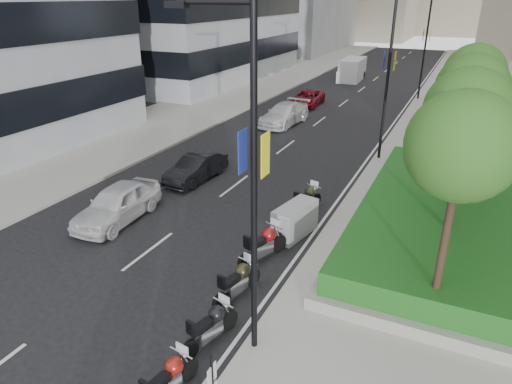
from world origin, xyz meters
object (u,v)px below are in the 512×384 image
Objects in this scene: motorcycle_1 at (168,380)px; delivery_van at (352,70)px; motorcycle_2 at (211,325)px; motorcycle_4 at (264,244)px; car_a at (117,204)px; motorcycle_3 at (238,281)px; lamp_post_0 at (248,174)px; lamp_post_2 at (424,42)px; motorcycle_5 at (295,220)px; car_d at (307,98)px; motorcycle_6 at (307,200)px; car_b at (196,168)px; car_c at (284,114)px; lamp_post_1 at (385,71)px.

delivery_van reaches higher than motorcycle_1.
motorcycle_2 is 4.51m from motorcycle_4.
delivery_van is at bearing 86.16° from car_a.
motorcycle_3 is 0.95× the size of motorcycle_4.
lamp_post_0 is at bearing -31.77° from car_a.
delivery_van is at bearing 23.23° from motorcycle_2.
lamp_post_0 is 4.26× the size of motorcycle_2.
lamp_post_2 is 31.86m from car_a.
delivery_van is at bearing 22.11° from motorcycle_5.
motorcycle_3 is 0.47× the size of car_d.
motorcycle_2 is at bearing -161.66° from motorcycle_6.
car_c reaches higher than car_b.
motorcycle_6 is at bearing -99.48° from lamp_post_1.
car_b is (-7.78, -25.14, -4.40)m from lamp_post_2.
motorcycle_4 is at bearing 109.00° from lamp_post_0.
car_c is (-6.78, 24.39, 0.21)m from motorcycle_1.
car_a is at bearing 151.40° from lamp_post_0.
motorcycle_2 is at bearing -83.92° from delivery_van.
motorcycle_4 is (-0.48, 6.55, 0.09)m from motorcycle_1.
car_b reaches higher than motorcycle_3.
car_a is (-8.35, 4.55, -4.29)m from lamp_post_0.
car_a is at bearing -92.21° from car_b.
motorcycle_6 is (-0.10, 6.80, -0.00)m from motorcycle_3.
motorcycle_5 reaches higher than motorcycle_4.
motorcycle_4 is (-1.46, -12.76, -4.42)m from lamp_post_1.
lamp_post_0 is at bearing -133.04° from motorcycle_3.
lamp_post_2 is at bearing -47.12° from delivery_van.
motorcycle_4 is 18.91m from car_c.
car_a reaches higher than car_c.
lamp_post_1 is 1.98× the size of car_a.
motorcycle_4 is 1.07× the size of motorcycle_6.
motorcycle_5 is at bearing -95.95° from lamp_post_1.
motorcycle_2 is 29.78m from car_d.
lamp_post_2 is at bearing 16.73° from motorcycle_4.
motorcycle_6 reaches higher than motorcycle_2.
car_c reaches higher than motorcycle_6.
motorcycle_5 is 36.83m from delivery_van.
car_b is (-7.78, 9.86, -4.40)m from lamp_post_0.
lamp_post_1 is 1.93× the size of car_d.
car_d is at bearing 27.04° from motorcycle_3.
motorcycle_5 is at bearing 99.66° from lamp_post_0.
car_a is (-6.96, -4.13, 0.18)m from motorcycle_6.
lamp_post_1 is 14.93m from car_d.
motorcycle_4 is 8.46m from car_b.
car_a is 0.97× the size of car_d.
car_d is (-8.25, 28.64, -4.42)m from lamp_post_0.
motorcycle_4 is (-1.46, 4.24, -4.42)m from lamp_post_0.
car_d is 14.03m from delivery_van.
lamp_post_1 is at bearing 10.72° from motorcycle_2.
delivery_van is (-7.90, 25.66, -3.97)m from lamp_post_1.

